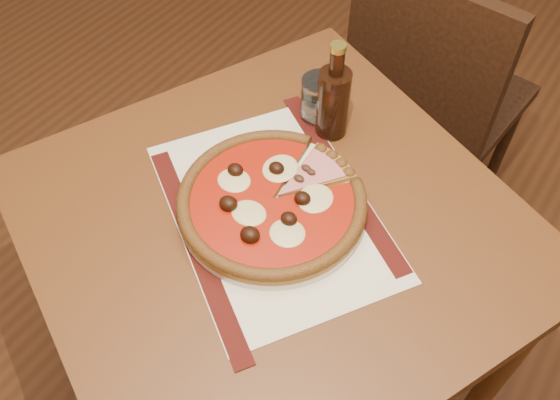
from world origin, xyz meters
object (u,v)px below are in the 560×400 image
(water_glass, at_px, (319,99))
(table, at_px, (274,250))
(plate, at_px, (272,207))
(pizza, at_px, (272,200))
(chair_far, at_px, (431,93))
(bottle, at_px, (333,100))

(water_glass, bearing_deg, table, -74.24)
(plate, xyz_separation_m, pizza, (-0.00, -0.00, 0.02))
(table, xyz_separation_m, chair_far, (-0.00, 0.74, -0.15))
(table, height_order, plate, plate)
(water_glass, xyz_separation_m, bottle, (0.04, -0.02, 0.04))
(chair_far, distance_m, plate, 0.77)
(table, distance_m, plate, 0.11)
(pizza, distance_m, water_glass, 0.26)
(table, relative_size, plate, 3.24)
(bottle, bearing_deg, plate, -85.08)
(chair_far, xyz_separation_m, plate, (-0.01, -0.73, 0.26))
(plate, bearing_deg, pizza, -102.10)
(table, xyz_separation_m, bottle, (-0.03, 0.24, 0.18))
(pizza, height_order, bottle, bottle)
(plate, relative_size, bottle, 1.59)
(plate, bearing_deg, chair_far, 89.21)
(water_glass, bearing_deg, pizza, -75.95)
(table, xyz_separation_m, plate, (-0.01, 0.01, 0.11))
(chair_far, bearing_deg, water_glass, 86.43)
(chair_far, distance_m, water_glass, 0.57)
(pizza, xyz_separation_m, bottle, (-0.02, 0.23, 0.05))
(table, relative_size, pizza, 3.21)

